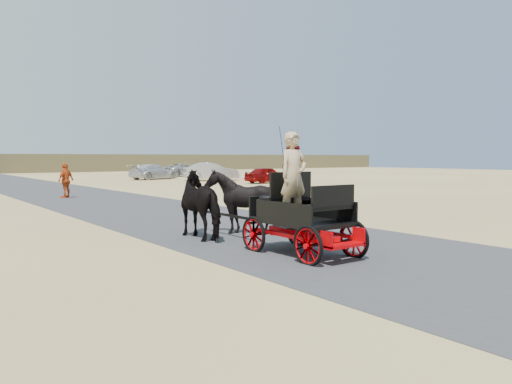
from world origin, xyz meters
TOP-DOWN VIEW (x-y plane):
  - ground at (0.00, 0.00)m, footprint 140.00×140.00m
  - road at (0.00, 0.00)m, footprint 6.00×140.00m
  - carriage at (-1.06, -0.45)m, footprint 1.30×2.40m
  - horse_left at (-1.61, 2.55)m, footprint 0.91×2.01m
  - horse_right at (-0.51, 2.55)m, footprint 1.37×1.54m
  - driver_man at (-1.26, -0.40)m, footprint 0.66×0.43m
  - passenger_woman at (-0.76, 0.15)m, footprint 0.77×0.60m
  - pedestrian at (-0.88, 17.09)m, footprint 1.07×0.92m
  - car_a at (15.66, 22.32)m, footprint 3.69×1.59m
  - car_b at (14.33, 28.39)m, footprint 4.93×3.02m
  - car_c at (11.37, 33.43)m, footprint 5.01×2.99m
  - car_d at (17.27, 38.23)m, footprint 5.10×2.71m

SIDE VIEW (x-z plane):
  - ground at x=0.00m, z-range 0.00..0.00m
  - road at x=0.00m, z-range 0.00..0.01m
  - carriage at x=-1.06m, z-range 0.00..0.72m
  - car_a at x=15.66m, z-range 0.00..1.24m
  - car_c at x=11.37m, z-range 0.00..1.36m
  - car_d at x=17.27m, z-range 0.00..1.36m
  - car_b at x=14.33m, z-range 0.00..1.53m
  - horse_left at x=-1.61m, z-range 0.00..1.70m
  - horse_right at x=-0.51m, z-range 0.00..1.70m
  - pedestrian at x=-0.88m, z-range 0.00..1.73m
  - passenger_woman at x=-0.76m, z-range 0.72..2.30m
  - driver_man at x=-1.26m, z-range 0.72..2.52m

